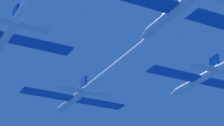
# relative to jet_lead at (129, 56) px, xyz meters

# --- Properties ---
(jet_lead) EXTENTS (14.70, 52.19, 2.44)m
(jet_lead) POSITION_rel_jet_lead_xyz_m (0.00, 0.00, 0.00)
(jet_lead) COLOR silver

